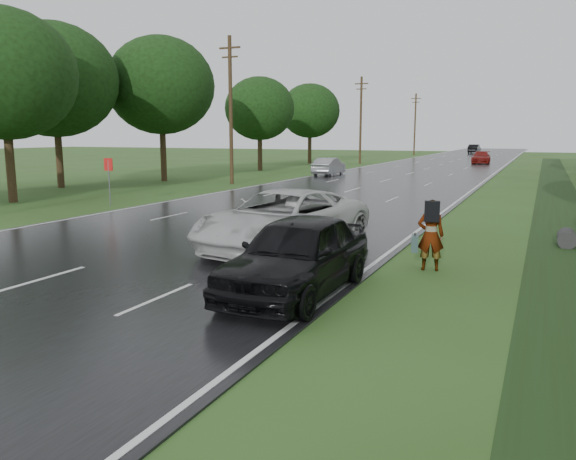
{
  "coord_description": "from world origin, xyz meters",
  "views": [
    {
      "loc": [
        10.71,
        -9.19,
        3.45
      ],
      "look_at": [
        5.51,
        2.22,
        1.3
      ],
      "focal_mm": 35.0,
      "sensor_mm": 36.0,
      "label": 1
    }
  ],
  "objects_px": {
    "pedestrian": "(430,234)",
    "silver_sedan": "(329,166)",
    "road_sign": "(109,172)",
    "white_pickup": "(283,220)",
    "dark_sedan": "(297,255)"
  },
  "relations": [
    {
      "from": "pedestrian",
      "to": "dark_sedan",
      "type": "distance_m",
      "value": 4.08
    },
    {
      "from": "silver_sedan",
      "to": "road_sign",
      "type": "bearing_deg",
      "value": 82.53
    },
    {
      "from": "white_pickup",
      "to": "pedestrian",
      "type": "bearing_deg",
      "value": 0.48
    },
    {
      "from": "pedestrian",
      "to": "white_pickup",
      "type": "distance_m",
      "value": 4.52
    },
    {
      "from": "road_sign",
      "to": "white_pickup",
      "type": "bearing_deg",
      "value": -26.88
    },
    {
      "from": "road_sign",
      "to": "white_pickup",
      "type": "height_order",
      "value": "road_sign"
    },
    {
      "from": "road_sign",
      "to": "dark_sedan",
      "type": "distance_m",
      "value": 17.85
    },
    {
      "from": "pedestrian",
      "to": "dark_sedan",
      "type": "xyz_separation_m",
      "value": [
        -2.18,
        -3.45,
        -0.05
      ]
    },
    {
      "from": "pedestrian",
      "to": "silver_sedan",
      "type": "bearing_deg",
      "value": -76.93
    },
    {
      "from": "dark_sedan",
      "to": "silver_sedan",
      "type": "bearing_deg",
      "value": 109.6
    },
    {
      "from": "white_pickup",
      "to": "silver_sedan",
      "type": "height_order",
      "value": "white_pickup"
    },
    {
      "from": "road_sign",
      "to": "silver_sedan",
      "type": "xyz_separation_m",
      "value": [
        2.71,
        23.32,
        -0.87
      ]
    },
    {
      "from": "road_sign",
      "to": "white_pickup",
      "type": "relative_size",
      "value": 0.36
    },
    {
      "from": "road_sign",
      "to": "dark_sedan",
      "type": "relative_size",
      "value": 0.46
    },
    {
      "from": "dark_sedan",
      "to": "silver_sedan",
      "type": "distance_m",
      "value": 35.7
    }
  ]
}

